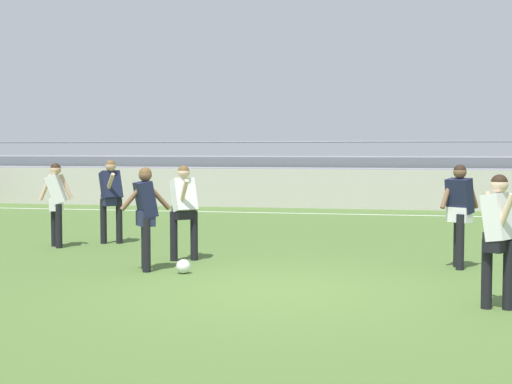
% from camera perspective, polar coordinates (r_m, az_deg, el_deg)
% --- Properties ---
extents(ground_plane, '(160.00, 160.00, 0.00)m').
position_cam_1_polar(ground_plane, '(10.03, 1.44, -7.70)').
color(ground_plane, '#4C6B30').
extents(field_line_sideline, '(44.00, 0.12, 0.01)m').
position_cam_1_polar(field_line_sideline, '(21.67, 6.93, -1.72)').
color(field_line_sideline, white).
rests_on(field_line_sideline, ground).
extents(sideline_wall, '(48.00, 0.16, 1.26)m').
position_cam_1_polar(sideline_wall, '(23.56, 7.32, 0.22)').
color(sideline_wall, '#BCB7AD').
rests_on(sideline_wall, ground).
extents(bleacher_stand, '(27.85, 2.41, 2.20)m').
position_cam_1_polar(bleacher_stand, '(25.69, 1.63, 1.18)').
color(bleacher_stand, '#B2B2B7').
rests_on(bleacher_stand, ground).
extents(player_white_dropping_back, '(0.53, 0.70, 1.64)m').
position_cam_1_polar(player_white_dropping_back, '(12.63, -5.64, -0.96)').
color(player_white_dropping_back, black).
rests_on(player_white_dropping_back, ground).
extents(player_dark_trailing_run, '(0.73, 0.49, 1.64)m').
position_cam_1_polar(player_dark_trailing_run, '(11.68, -8.59, -1.35)').
color(player_dark_trailing_run, black).
rests_on(player_dark_trailing_run, ground).
extents(player_white_wide_right, '(0.47, 0.58, 1.62)m').
position_cam_1_polar(player_white_wide_right, '(9.23, 18.34, -2.80)').
color(player_white_wide_right, black).
rests_on(player_white_wide_right, ground).
extents(player_white_wide_left, '(0.57, 0.48, 1.65)m').
position_cam_1_polar(player_white_wide_left, '(14.81, -15.29, -0.41)').
color(player_white_wide_left, black).
rests_on(player_white_wide_left, ground).
extents(player_dark_challenging, '(0.64, 0.46, 1.68)m').
position_cam_1_polar(player_dark_challenging, '(12.19, 15.54, -1.10)').
color(player_dark_challenging, black).
rests_on(player_dark_challenging, ground).
extents(player_dark_deep_cover, '(0.54, 0.73, 1.70)m').
position_cam_1_polar(player_dark_deep_cover, '(15.12, -11.21, -0.13)').
color(player_dark_deep_cover, black).
rests_on(player_dark_deep_cover, ground).
extents(soccer_ball, '(0.22, 0.22, 0.22)m').
position_cam_1_polar(soccer_ball, '(11.42, -5.68, -5.79)').
color(soccer_ball, white).
rests_on(soccer_ball, ground).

